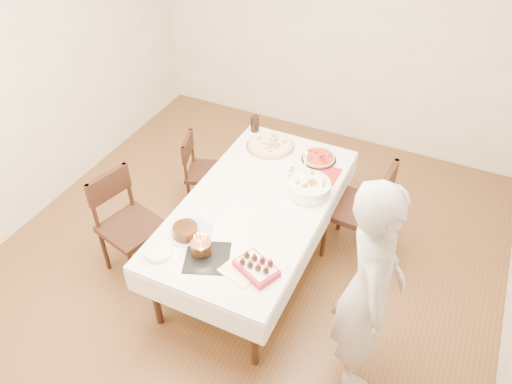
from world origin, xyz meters
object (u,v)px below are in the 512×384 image
at_px(chair_left_dessert, 132,227).
at_px(pasta_bowl, 309,188).
at_px(birthday_cake, 201,244).
at_px(strawberry_box, 256,267).
at_px(cola_glass, 255,124).
at_px(dining_table, 256,234).
at_px(chair_left_savory, 207,172).
at_px(pizza_pepperoni, 319,158).
at_px(person, 369,289).
at_px(pizza_white, 270,145).
at_px(taper_candle, 305,168).
at_px(chair_right_savory, 357,209).
at_px(layer_cake, 186,231).

bearing_deg(chair_left_dessert, pasta_bowl, -134.35).
xyz_separation_m(birthday_cake, strawberry_box, (0.45, 0.01, -0.05)).
height_order(pasta_bowl, cola_glass, cola_glass).
relative_size(dining_table, cola_glass, 13.25).
bearing_deg(chair_left_savory, strawberry_box, 114.74).
bearing_deg(pizza_pepperoni, person, -58.77).
height_order(dining_table, pizza_white, pizza_white).
xyz_separation_m(chair_left_savory, cola_glass, (0.33, 0.44, 0.42)).
height_order(person, birthday_cake, person).
height_order(dining_table, taper_candle, taper_candle).
bearing_deg(taper_candle, dining_table, -124.75).
bearing_deg(chair_left_dessert, dining_table, -137.84).
xyz_separation_m(pizza_white, taper_candle, (0.50, -0.39, 0.16)).
bearing_deg(chair_right_savory, taper_candle, -159.55).
distance_m(chair_left_dessert, cola_glass, 1.60).
distance_m(dining_table, pasta_bowl, 0.64).
distance_m(pizza_pepperoni, birthday_cake, 1.54).
bearing_deg(taper_candle, layer_cake, -121.01).
xyz_separation_m(pasta_bowl, taper_candle, (-0.09, 0.10, 0.11)).
relative_size(chair_left_savory, chair_left_dessert, 0.83).
xyz_separation_m(layer_cake, birthday_cake, (0.19, -0.09, 0.04)).
height_order(cola_glass, birthday_cake, birthday_cake).
bearing_deg(layer_cake, dining_table, 61.67).
distance_m(chair_left_dessert, pizza_pepperoni, 1.81).
height_order(chair_left_dessert, layer_cake, chair_left_dessert).
bearing_deg(chair_right_savory, pasta_bowl, -144.07).
height_order(pizza_pepperoni, layer_cake, layer_cake).
bearing_deg(chair_left_savory, pizza_pepperoni, 174.87).
distance_m(dining_table, chair_left_savory, 0.98).
relative_size(dining_table, taper_candle, 5.95).
bearing_deg(dining_table, cola_glass, 116.12).
bearing_deg(chair_right_savory, layer_cake, -129.68).
relative_size(pizza_white, cola_glass, 2.92).
bearing_deg(pasta_bowl, chair_left_dessert, -148.67).
bearing_deg(birthday_cake, layer_cake, 154.33).
xyz_separation_m(chair_left_savory, chair_left_dessert, (-0.15, -1.05, 0.08)).
xyz_separation_m(chair_right_savory, chair_left_dessert, (-1.70, -1.05, -0.02)).
bearing_deg(pizza_pepperoni, pasta_bowl, -79.48).
distance_m(cola_glass, birthday_cake, 1.71).
distance_m(pizza_pepperoni, strawberry_box, 1.48).
xyz_separation_m(chair_right_savory, pizza_white, (-0.97, 0.25, 0.26)).
distance_m(layer_cake, strawberry_box, 0.65).
relative_size(chair_left_savory, person, 0.46).
bearing_deg(person, dining_table, 43.40).
relative_size(person, birthday_cake, 11.50).
bearing_deg(cola_glass, strawberry_box, -64.08).
xyz_separation_m(chair_right_savory, layer_cake, (-1.07, -1.14, 0.28)).
relative_size(pasta_bowl, taper_candle, 1.00).
relative_size(dining_table, pizza_pepperoni, 6.57).
xyz_separation_m(person, pizza_pepperoni, (-0.86, 1.41, -0.13)).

